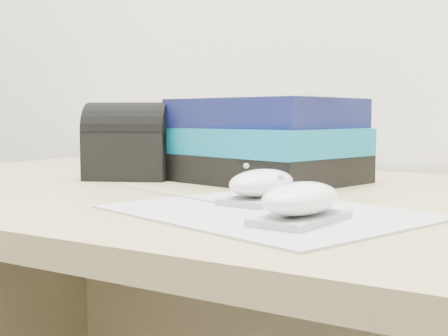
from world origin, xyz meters
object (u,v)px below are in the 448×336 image
Objects in this scene: mouse_rear at (262,186)px; pouch at (129,142)px; book_stack at (266,141)px; mouse_front at (301,202)px.

pouch reaches higher than mouse_rear.
book_stack reaches higher than mouse_rear.
mouse_rear is 0.70× the size of pouch.
pouch is at bearing -157.43° from book_stack.
pouch is at bearing 150.45° from mouse_front.
mouse_rear is 0.36× the size of book_stack.
mouse_front is (0.10, -0.10, -0.00)m from mouse_rear.
book_stack is at bearing 22.57° from pouch.
mouse_front is at bearing -56.77° from book_stack.
mouse_front is at bearing -45.85° from mouse_rear.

